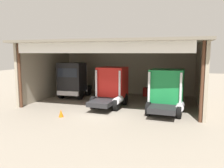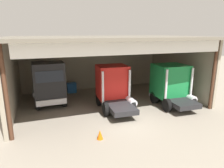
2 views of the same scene
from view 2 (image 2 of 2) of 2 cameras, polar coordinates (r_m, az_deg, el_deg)
The scene contains 8 objects.
ground_plane at distance 13.88m, azimuth 4.65°, elevation -10.80°, with size 80.00×80.00×0.00m, color gray.
workshop_shed at distance 17.88m, azimuth -2.45°, elevation 7.94°, with size 15.42×10.45×5.61m.
truck_black_center_right_bay at distance 17.15m, azimuth -17.53°, elevation 0.18°, with size 2.65×4.63×3.65m.
truck_red_left_bay at distance 15.94m, azimuth 0.44°, elevation -0.74°, with size 2.58×4.83×3.39m.
truck_green_yard_outside at distance 17.31m, azimuth 16.47°, elevation 0.04°, with size 2.74×4.37×3.36m.
oil_drum at distance 21.82m, azimuth 1.17°, elevation -0.07°, with size 0.58×0.58×0.92m, color #B21E19.
tool_cart at distance 20.71m, azimuth -11.39°, elevation -1.03°, with size 0.90×0.60×1.00m, color #1E59A5.
traffic_cone at distance 11.76m, azimuth -3.45°, elevation -14.16°, with size 0.36×0.36×0.56m, color orange.
Camera 2 is at (-5.25, -11.42, 5.88)m, focal length 32.17 mm.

